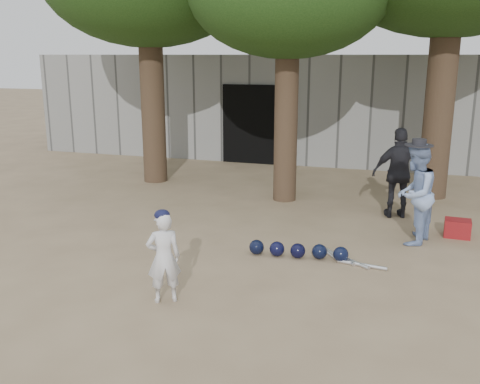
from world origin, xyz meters
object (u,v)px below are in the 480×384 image
(spectator_blue, at_px, (415,194))
(red_bag, at_px, (457,228))
(boy_player, at_px, (164,258))
(spectator_dark, at_px, (399,173))

(spectator_blue, distance_m, red_bag, 1.14)
(boy_player, relative_size, spectator_blue, 0.70)
(spectator_dark, relative_size, red_bag, 4.05)
(red_bag, bearing_deg, spectator_blue, -144.18)
(spectator_blue, distance_m, spectator_dark, 1.47)
(boy_player, bearing_deg, red_bag, -166.83)
(red_bag, bearing_deg, boy_player, -134.96)
(spectator_blue, bearing_deg, boy_player, -26.34)
(spectator_blue, xyz_separation_m, red_bag, (0.74, 0.54, -0.67))
(spectator_dark, xyz_separation_m, red_bag, (1.01, -0.91, -0.70))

